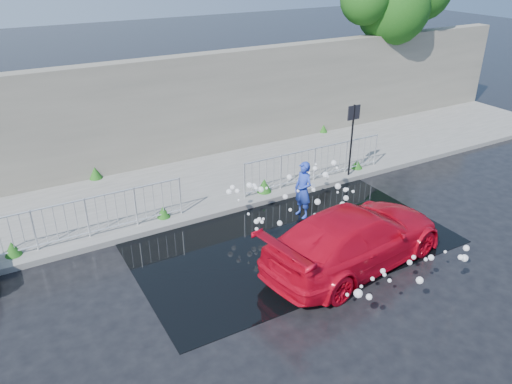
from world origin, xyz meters
TOP-DOWN VIEW (x-y plane):
  - ground at (0.00, 0.00)m, footprint 90.00×90.00m
  - pavement at (0.00, 5.00)m, footprint 30.00×4.00m
  - curb at (0.00, 3.00)m, footprint 30.00×0.25m
  - retaining_wall at (0.00, 7.20)m, footprint 30.00×0.60m
  - puddle at (0.50, 1.00)m, footprint 8.00×5.00m
  - sign_post at (4.20, 3.10)m, footprint 0.45×0.06m
  - tree at (9.71, 7.41)m, footprint 5.17×2.93m
  - railing_left at (-4.00, 3.35)m, footprint 5.05×0.05m
  - railing_right at (3.00, 3.35)m, footprint 5.05×0.05m
  - weeds at (-0.37, 4.50)m, footprint 12.17×3.93m
  - water_spray at (1.24, 0.66)m, footprint 3.62×5.68m
  - red_car at (1.25, -0.72)m, footprint 5.14×2.71m
  - person at (1.50, 1.80)m, footprint 0.45×0.63m

SIDE VIEW (x-z plane):
  - ground at x=0.00m, z-range 0.00..0.00m
  - puddle at x=0.50m, z-range 0.00..0.01m
  - pavement at x=0.00m, z-range 0.00..0.15m
  - curb at x=0.00m, z-range 0.00..0.16m
  - weeds at x=-0.37m, z-range 0.12..0.54m
  - red_car at x=1.25m, z-range 0.00..1.42m
  - railing_left at x=-4.00m, z-range 0.19..1.29m
  - railing_right at x=3.00m, z-range 0.19..1.29m
  - person at x=1.50m, z-range 0.00..1.63m
  - water_spray at x=1.24m, z-range 0.26..1.38m
  - sign_post at x=4.20m, z-range 0.47..2.97m
  - retaining_wall at x=0.00m, z-range 0.15..3.65m
  - tree at x=9.71m, z-range 1.61..8.01m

